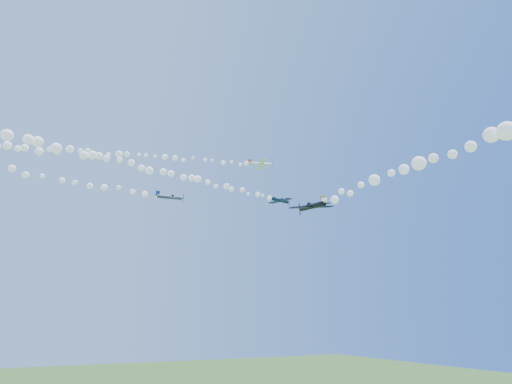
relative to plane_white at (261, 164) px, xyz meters
name	(u,v)px	position (x,y,z in m)	size (l,w,h in m)	color
plane_white	(261,164)	(0.00, 0.00, 0.00)	(6.15, 6.51, 1.77)	white
smoke_trail_white	(84,153)	(-37.74, 10.34, -0.31)	(72.00, 21.36, 2.68)	white
plane_navy	(280,200)	(9.20, 7.22, -5.85)	(7.02, 7.44, 2.04)	#0C1A36
smoke_trail_navy	(118,162)	(-32.29, -3.15, -6.06)	(78.98, 21.66, 2.77)	white
plane_grey	(170,197)	(-21.66, -2.14, -11.43)	(6.18, 6.45, 1.86)	#3C4258
plane_black	(312,206)	(-6.88, -29.94, -18.09)	(7.41, 7.27, 2.03)	black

